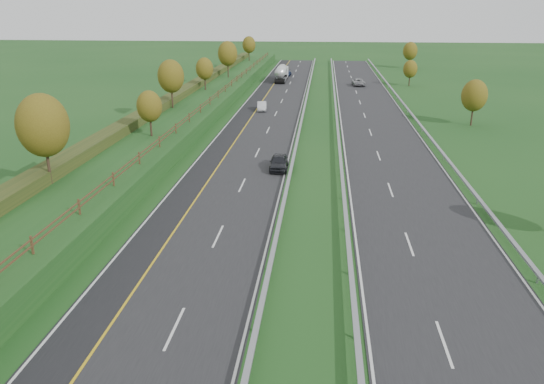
# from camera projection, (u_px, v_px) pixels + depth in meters

# --- Properties ---
(ground) EXTENTS (400.00, 400.00, 0.00)m
(ground) POSITION_uv_depth(u_px,v_px,m) (316.00, 138.00, 68.88)
(ground) COLOR #194418
(ground) RESTS_ON ground
(near_carriageway) EXTENTS (10.50, 200.00, 0.04)m
(near_carriageway) POSITION_uv_depth(u_px,v_px,m) (260.00, 128.00, 74.30)
(near_carriageway) COLOR black
(near_carriageway) RESTS_ON ground
(far_carriageway) EXTENTS (10.50, 200.00, 0.04)m
(far_carriageway) POSITION_uv_depth(u_px,v_px,m) (379.00, 131.00, 72.80)
(far_carriageway) COLOR black
(far_carriageway) RESTS_ON ground
(hard_shoulder) EXTENTS (3.00, 200.00, 0.04)m
(hard_shoulder) POSITION_uv_depth(u_px,v_px,m) (234.00, 128.00, 74.64)
(hard_shoulder) COLOR black
(hard_shoulder) RESTS_ON ground
(lane_markings) EXTENTS (26.75, 200.00, 0.01)m
(lane_markings) POSITION_uv_depth(u_px,v_px,m) (306.00, 129.00, 73.59)
(lane_markings) COLOR silver
(lane_markings) RESTS_ON near_carriageway
(embankment_left) EXTENTS (12.00, 200.00, 2.00)m
(embankment_left) POSITION_uv_depth(u_px,v_px,m) (169.00, 120.00, 75.16)
(embankment_left) COLOR #194418
(embankment_left) RESTS_ON ground
(hedge_left) EXTENTS (2.20, 180.00, 1.10)m
(hedge_left) POSITION_uv_depth(u_px,v_px,m) (154.00, 109.00, 74.83)
(hedge_left) COLOR #283616
(hedge_left) RESTS_ON embankment_left
(fence_left) EXTENTS (0.12, 189.06, 1.20)m
(fence_left) POSITION_uv_depth(u_px,v_px,m) (199.00, 109.00, 73.79)
(fence_left) COLOR #422B19
(fence_left) RESTS_ON embankment_left
(median_barrier_near) EXTENTS (0.32, 200.00, 0.71)m
(median_barrier_near) POSITION_uv_depth(u_px,v_px,m) (301.00, 125.00, 73.58)
(median_barrier_near) COLOR #93959B
(median_barrier_near) RESTS_ON ground
(median_barrier_far) EXTENTS (0.32, 200.00, 0.71)m
(median_barrier_far) POSITION_uv_depth(u_px,v_px,m) (337.00, 126.00, 73.12)
(median_barrier_far) COLOR #93959B
(median_barrier_far) RESTS_ON ground
(outer_barrier_far) EXTENTS (0.32, 200.00, 0.71)m
(outer_barrier_far) POSITION_uv_depth(u_px,v_px,m) (422.00, 128.00, 72.07)
(outer_barrier_far) COLOR #93959B
(outer_barrier_far) RESTS_ON ground
(trees_left) EXTENTS (6.64, 164.30, 7.66)m
(trees_left) POSITION_uv_depth(u_px,v_px,m) (162.00, 85.00, 70.19)
(trees_left) COLOR #2D2116
(trees_left) RESTS_ON embankment_left
(trees_far) EXTENTS (8.45, 118.60, 7.12)m
(trees_far) POSITION_uv_depth(u_px,v_px,m) (439.00, 75.00, 97.62)
(trees_far) COLOR #2D2116
(trees_far) RESTS_ON ground
(road_tanker) EXTENTS (2.40, 11.22, 3.46)m
(road_tanker) POSITION_uv_depth(u_px,v_px,m) (281.00, 73.00, 121.04)
(road_tanker) COLOR silver
(road_tanker) RESTS_ON near_carriageway
(car_dark_near) EXTENTS (1.93, 4.57, 1.54)m
(car_dark_near) POSITION_uv_depth(u_px,v_px,m) (279.00, 162.00, 55.42)
(car_dark_near) COLOR black
(car_dark_near) RESTS_ON near_carriageway
(car_silver_mid) EXTENTS (1.93, 4.35, 1.39)m
(car_silver_mid) POSITION_uv_depth(u_px,v_px,m) (262.00, 106.00, 86.98)
(car_silver_mid) COLOR silver
(car_silver_mid) RESTS_ON near_carriageway
(car_small_far) EXTENTS (2.03, 4.55, 1.30)m
(car_small_far) POSITION_uv_depth(u_px,v_px,m) (287.00, 73.00, 130.09)
(car_small_far) COLOR #142140
(car_small_far) RESTS_ON near_carriageway
(car_oncoming) EXTENTS (2.86, 5.59, 1.51)m
(car_oncoming) POSITION_uv_depth(u_px,v_px,m) (358.00, 82.00, 114.35)
(car_oncoming) COLOR #9B9A9F
(car_oncoming) RESTS_ON far_carriageway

